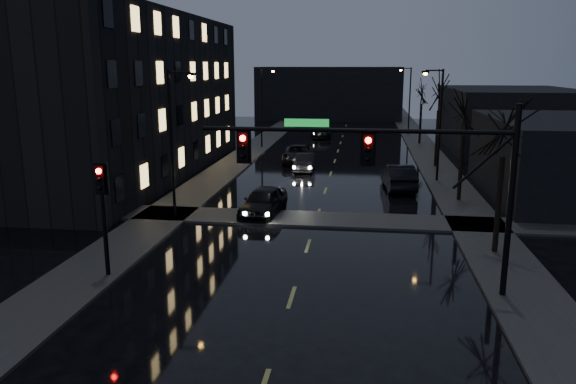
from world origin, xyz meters
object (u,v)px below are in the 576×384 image
(oncoming_car_c, at_px, (298,154))
(lead_car, at_px, (398,177))
(oncoming_car_d, at_px, (321,130))
(oncoming_car_a, at_px, (263,201))
(oncoming_car_b, at_px, (305,162))

(oncoming_car_c, xyz_separation_m, lead_car, (7.99, -9.83, 0.10))
(oncoming_car_d, bearing_deg, oncoming_car_c, -99.37)
(oncoming_car_d, bearing_deg, lead_car, -82.48)
(oncoming_car_c, height_order, lead_car, lead_car)
(oncoming_car_d, bearing_deg, oncoming_car_a, -98.29)
(oncoming_car_c, bearing_deg, oncoming_car_a, -91.43)
(oncoming_car_a, xyz_separation_m, lead_car, (7.91, 7.95, 0.06))
(oncoming_car_c, height_order, oncoming_car_d, oncoming_car_d)
(oncoming_car_a, xyz_separation_m, oncoming_car_c, (-0.08, 17.78, -0.04))
(oncoming_car_a, height_order, oncoming_car_c, oncoming_car_a)
(oncoming_car_a, distance_m, oncoming_car_d, 35.58)
(oncoming_car_b, relative_size, oncoming_car_d, 0.75)
(oncoming_car_b, distance_m, oncoming_car_c, 4.00)
(oncoming_car_a, relative_size, oncoming_car_d, 0.85)
(lead_car, bearing_deg, oncoming_car_b, -45.82)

